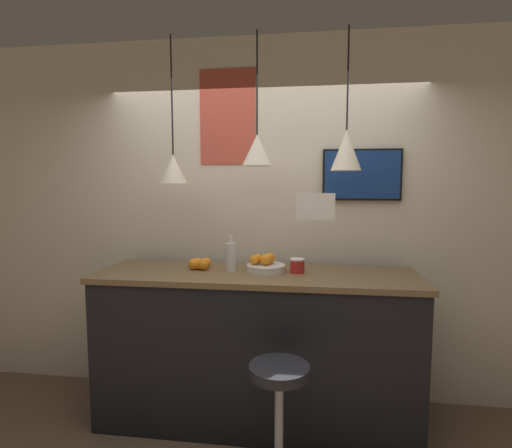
# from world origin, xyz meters

# --- Properties ---
(back_wall) EXTENTS (8.00, 0.06, 2.90)m
(back_wall) POSITION_xyz_m (0.00, 1.18, 1.45)
(back_wall) COLOR beige
(back_wall) RESTS_ON ground_plane
(service_counter) EXTENTS (2.29, 0.68, 1.11)m
(service_counter) POSITION_xyz_m (0.00, 0.72, 0.56)
(service_counter) COLOR black
(service_counter) RESTS_ON ground_plane
(bar_stool) EXTENTS (0.40, 0.40, 0.72)m
(bar_stool) POSITION_xyz_m (0.22, 0.11, 0.48)
(bar_stool) COLOR #B7B7BC
(bar_stool) RESTS_ON ground_plane
(fruit_bowl) EXTENTS (0.28, 0.28, 0.13)m
(fruit_bowl) POSITION_xyz_m (0.06, 0.76, 1.16)
(fruit_bowl) COLOR beige
(fruit_bowl) RESTS_ON service_counter
(orange_pile) EXTENTS (0.16, 0.18, 0.09)m
(orange_pile) POSITION_xyz_m (-0.44, 0.79, 1.15)
(orange_pile) COLOR orange
(orange_pile) RESTS_ON service_counter
(juice_bottle) EXTENTS (0.08, 0.08, 0.25)m
(juice_bottle) POSITION_xyz_m (-0.19, 0.76, 1.22)
(juice_bottle) COLOR silver
(juice_bottle) RESTS_ON service_counter
(spread_jar) EXTENTS (0.10, 0.10, 0.10)m
(spread_jar) POSITION_xyz_m (0.29, 0.76, 1.16)
(spread_jar) COLOR red
(spread_jar) RESTS_ON service_counter
(pendant_lamp_left) EXTENTS (0.20, 0.20, 1.05)m
(pendant_lamp_left) POSITION_xyz_m (-0.62, 0.78, 1.86)
(pendant_lamp_left) COLOR black
(pendant_lamp_middle) EXTENTS (0.21, 0.21, 0.93)m
(pendant_lamp_middle) POSITION_xyz_m (0.00, 0.78, 1.99)
(pendant_lamp_middle) COLOR black
(pendant_lamp_right) EXTENTS (0.21, 0.21, 0.96)m
(pendant_lamp_right) POSITION_xyz_m (0.62, 0.78, 1.98)
(pendant_lamp_right) COLOR black
(mounted_tv) EXTENTS (0.60, 0.04, 0.40)m
(mounted_tv) POSITION_xyz_m (0.77, 1.12, 1.82)
(mounted_tv) COLOR black
(hanging_menu_board) EXTENTS (0.24, 0.01, 0.17)m
(hanging_menu_board) POSITION_xyz_m (0.41, 0.46, 1.60)
(hanging_menu_board) COLOR white
(wall_poster) EXTENTS (0.45, 0.01, 0.75)m
(wall_poster) POSITION_xyz_m (-0.29, 1.14, 2.28)
(wall_poster) COLOR #C64C3D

